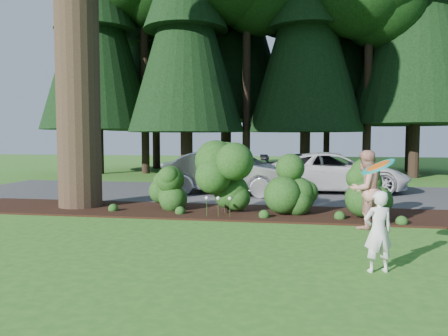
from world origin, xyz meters
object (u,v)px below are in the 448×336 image
(car_silver_wagon, at_px, (230,172))
(car_dark_suv, at_px, (322,172))
(adult, at_px, (365,189))
(frisbee, at_px, (378,167))
(child, at_px, (378,231))
(car_white_suv, at_px, (334,172))

(car_silver_wagon, bearing_deg, car_dark_suv, -47.73)
(car_silver_wagon, distance_m, car_dark_suv, 3.90)
(adult, relative_size, frisbee, 3.29)
(child, height_order, frisbee, frisbee)
(car_white_suv, bearing_deg, car_dark_suv, 29.41)
(frisbee, bearing_deg, car_silver_wagon, 114.11)
(child, relative_size, frisbee, 2.33)
(car_white_suv, bearing_deg, car_silver_wagon, 107.21)
(car_dark_suv, xyz_separation_m, frisbee, (0.36, -10.26, 0.87))
(car_white_suv, relative_size, adult, 3.00)
(child, relative_size, adult, 0.71)
(car_silver_wagon, distance_m, child, 9.25)
(car_dark_suv, distance_m, adult, 7.23)
(car_silver_wagon, xyz_separation_m, adult, (3.93, -5.16, 0.08))
(car_silver_wagon, height_order, car_white_suv, car_silver_wagon)
(car_dark_suv, height_order, adult, adult)
(frisbee, bearing_deg, car_white_suv, 89.53)
(car_white_suv, xyz_separation_m, child, (-0.10, -9.84, -0.14))
(car_dark_suv, bearing_deg, frisbee, 176.21)
(car_white_suv, xyz_separation_m, car_dark_suv, (-0.43, 0.70, -0.04))
(car_dark_suv, relative_size, child, 3.84)
(car_silver_wagon, height_order, car_dark_suv, car_silver_wagon)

